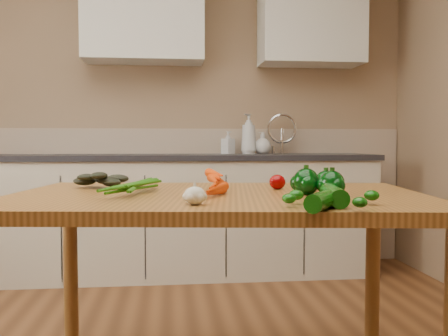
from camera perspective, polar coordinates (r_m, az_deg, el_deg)
room at (r=1.74m, az=-9.33°, el=11.36°), size 4.04×5.04×2.64m
counter_run at (r=3.77m, az=-4.34°, el=-5.17°), size 2.84×0.64×1.14m
upper_cabinets at (r=4.00m, az=-0.00°, el=16.83°), size 2.15×0.35×0.70m
table at (r=1.84m, az=-0.71°, el=-5.69°), size 1.61×1.15×0.80m
soap_bottle_a at (r=3.89m, az=2.84°, el=3.92°), size 0.17×0.17×0.31m
soap_bottle_b at (r=3.93m, az=0.46°, el=2.93°), size 0.11×0.11×0.18m
soap_bottle_c at (r=3.92m, az=4.44°, el=2.86°), size 0.15×0.15×0.17m
carrot_bunch at (r=1.82m, az=-3.93°, el=-1.76°), size 0.30×0.25×0.08m
leafy_greens at (r=2.13m, az=-14.03°, el=-0.73°), size 0.21×0.19×0.11m
garlic_bulb at (r=1.50m, az=-3.36°, el=-3.17°), size 0.07×0.07×0.06m
pepper_a at (r=1.79m, az=9.36°, el=-1.58°), size 0.09×0.09×0.09m
pepper_b at (r=1.89m, az=11.57°, el=-1.56°), size 0.08×0.08×0.08m
pepper_c at (r=1.77m, az=12.25°, el=-1.77°), size 0.09×0.09×0.09m
tomato_a at (r=1.99m, az=6.12°, el=-1.59°), size 0.06×0.06×0.06m
tomato_b at (r=2.03m, az=10.13°, el=-1.52°), size 0.06×0.06×0.06m
tomato_c at (r=1.97m, az=11.61°, el=-1.59°), size 0.07×0.07×0.07m
zucchini_a at (r=1.54m, az=12.44°, el=-3.05°), size 0.09×0.23×0.06m
zucchini_b at (r=1.42m, az=11.28°, el=-3.64°), size 0.15×0.20×0.05m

